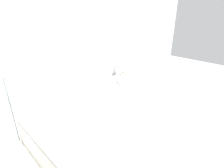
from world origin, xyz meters
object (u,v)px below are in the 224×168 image
at_px(table_lamp, 123,65).
at_px(bed, 99,124).
at_px(nightstand, 122,88).
at_px(teacup, 125,76).
at_px(flower_vase, 118,71).

bearing_deg(table_lamp, bed, -152.03).
bearing_deg(nightstand, teacup, -88.70).
xyz_separation_m(bed, teacup, (1.29, 0.58, 0.31)).
relative_size(nightstand, table_lamp, 1.77).
relative_size(bed, teacup, 17.12).
distance_m(nightstand, table_lamp, 0.54).
distance_m(table_lamp, flower_vase, 0.21).
relative_size(nightstand, teacup, 5.25).
relative_size(table_lamp, teacup, 2.96).
bearing_deg(nightstand, bed, -152.44).
xyz_separation_m(flower_vase, teacup, (0.12, -0.13, -0.11)).
height_order(table_lamp, teacup, table_lamp).
height_order(bed, table_lamp, bed).
distance_m(nightstand, teacup, 0.34).
height_order(table_lamp, flower_vase, table_lamp).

